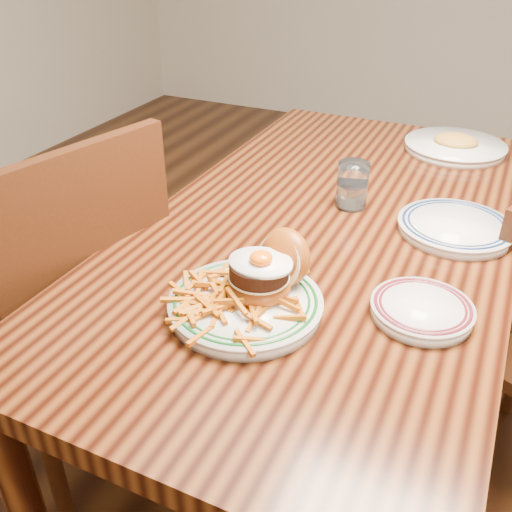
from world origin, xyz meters
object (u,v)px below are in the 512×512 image
at_px(table, 330,252).
at_px(chair_left, 69,309).
at_px(main_plate, 252,291).
at_px(side_plate, 422,309).

xyz_separation_m(table, chair_left, (-0.57, -0.34, -0.13)).
distance_m(main_plate, side_plate, 0.32).
xyz_separation_m(table, main_plate, (-0.02, -0.40, 0.13)).
bearing_deg(chair_left, main_plate, 6.42).
height_order(table, side_plate, side_plate).
relative_size(table, side_plate, 8.26).
bearing_deg(chair_left, side_plate, 16.21).
relative_size(main_plate, side_plate, 1.59).
relative_size(table, main_plate, 5.20).
distance_m(table, main_plate, 0.42).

